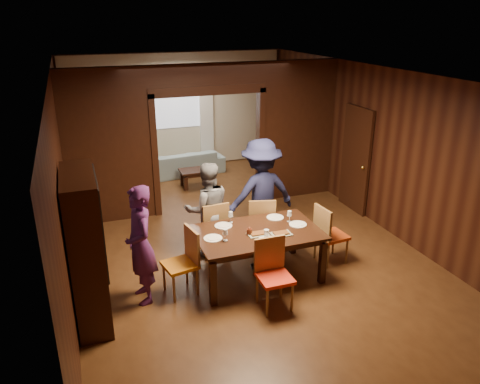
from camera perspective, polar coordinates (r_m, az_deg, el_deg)
name	(u,v)px	position (r m, az deg, el deg)	size (l,w,h in m)	color
floor	(236,239)	(8.40, -0.48, -5.71)	(9.00, 9.00, 0.00)	#4A2A14
ceiling	(236,73)	(7.55, -0.54, 14.34)	(5.50, 9.00, 0.02)	silver
room_walls	(205,133)	(9.57, -4.30, 7.25)	(5.52, 9.01, 2.90)	black
person_purple	(140,245)	(6.50, -12.04, -6.35)	(0.61, 0.40, 1.69)	#4D1E58
person_grey	(207,210)	(7.60, -3.99, -2.16)	(0.77, 0.60, 1.59)	slate
person_navy	(261,194)	(7.84, 2.55, -0.21)	(1.21, 0.70, 1.88)	#161938
sofa	(184,163)	(11.73, -6.87, 3.58)	(1.96, 0.77, 0.57)	#8FAEBB
serving_bowl	(263,225)	(7.03, 2.81, -4.05)	(0.35, 0.35, 0.08)	black
dining_table	(257,254)	(7.11, 2.10, -7.56)	(1.85, 1.15, 0.76)	black
coffee_table	(197,178)	(10.88, -5.21, 1.75)	(0.80, 0.50, 0.40)	black
chair_left	(180,263)	(6.72, -7.36, -8.56)	(0.44, 0.44, 0.97)	orange
chair_right	(332,234)	(7.62, 11.13, -5.02)	(0.44, 0.44, 0.97)	#C04012
chair_far_l	(212,228)	(7.70, -3.42, -4.35)	(0.44, 0.44, 0.97)	#DB5314
chair_far_r	(261,223)	(7.85, 2.53, -3.80)	(0.44, 0.44, 0.97)	#D54914
chair_near	(275,276)	(6.38, 4.27, -10.16)	(0.44, 0.44, 0.97)	red
hutch	(86,249)	(6.23, -18.24, -6.64)	(0.40, 1.20, 2.00)	black
door_right	(356,160)	(9.58, 13.92, 3.86)	(0.06, 0.90, 2.10)	black
window_far	(177,102)	(11.96, -7.73, 10.86)	(1.20, 0.03, 1.30)	silver
curtain_left	(148,122)	(11.88, -11.15, 8.37)	(0.35, 0.06, 2.40)	white
curtain_right	(206,118)	(12.19, -4.11, 9.03)	(0.35, 0.06, 2.40)	white
plate_left	(213,238)	(6.73, -3.31, -5.65)	(0.27, 0.27, 0.01)	white
plate_far_l	(223,226)	(7.09, -2.03, -4.13)	(0.27, 0.27, 0.01)	silver
plate_far_r	(275,217)	(7.39, 4.31, -3.10)	(0.27, 0.27, 0.01)	white
plate_right	(298,224)	(7.19, 7.06, -3.94)	(0.27, 0.27, 0.01)	white
plate_near	(267,240)	(6.67, 3.37, -5.88)	(0.27, 0.27, 0.01)	silver
platter_a	(258,234)	(6.82, 2.21, -5.10)	(0.30, 0.20, 0.04)	gray
platter_b	(281,233)	(6.85, 5.04, -5.06)	(0.30, 0.20, 0.04)	gray
wineglass_left	(225,235)	(6.62, -1.79, -5.25)	(0.08, 0.08, 0.18)	silver
wineglass_far	(231,217)	(7.18, -1.14, -3.08)	(0.08, 0.08, 0.18)	white
wineglass_right	(289,216)	(7.24, 6.04, -2.97)	(0.08, 0.08, 0.18)	silver
tumbler	(266,234)	(6.70, 3.25, -5.15)	(0.07, 0.07, 0.14)	white
condiment_jar	(249,231)	(6.81, 1.15, -4.80)	(0.08, 0.08, 0.11)	#512112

